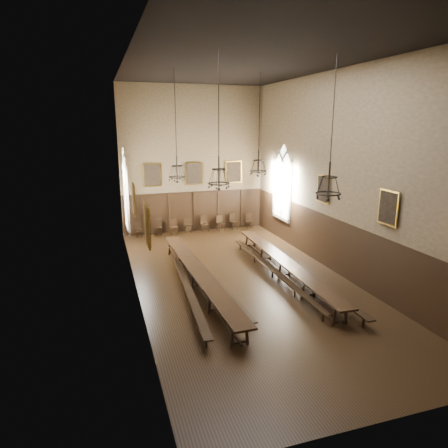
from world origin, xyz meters
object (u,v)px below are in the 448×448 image
bench_right_inner (272,272)px  chair_5 (221,226)px  bench_left_outer (184,282)px  chandelier_front_right (329,185)px  bench_right_outer (297,270)px  chair_3 (188,229)px  chair_7 (249,224)px  table_right (284,269)px  chair_4 (204,227)px  table_left (198,279)px  chair_0 (139,233)px  chandelier_back_right (258,165)px  chair_6 (234,224)px  chair_2 (174,230)px  chandelier_front_left (219,174)px  chandelier_back_left (177,169)px  bench_left_inner (209,277)px  chair_1 (159,230)px

bench_right_inner → chair_5: (0.16, 8.50, 0.03)m
bench_left_outer → chandelier_front_right: 7.00m
bench_right_outer → bench_left_outer: bearing=178.0°
chair_3 → chair_7: size_ratio=0.93×
table_right → chair_4: (-1.41, 8.71, -0.10)m
table_left → chair_3: 8.92m
table_left → chair_3: bearing=80.2°
chair_0 → chandelier_back_right: size_ratio=0.19×
chair_7 → chair_6: bearing=-173.4°
chair_4 → chair_2: bearing=176.0°
chair_4 → chair_6: chair_6 is taller
chair_0 → chandelier_front_right: size_ratio=0.17×
table_left → bench_right_inner: (3.45, 0.16, -0.15)m
table_left → chandelier_front_left: 5.00m
chair_3 → chair_5: size_ratio=0.88×
table_right → chair_6: size_ratio=10.14×
bench_left_outer → chandelier_back_left: size_ratio=2.14×
table_left → bench_left_inner: 0.74m
table_left → chandelier_front_right: (4.37, -2.46, 4.09)m
table_right → chair_3: bearing=105.8°
bench_left_outer → chandelier_back_right: bearing=30.9°
chandelier_front_left → chandelier_front_right: (4.05, -0.51, -0.51)m
bench_right_inner → chandelier_front_right: bearing=-70.6°
bench_left_inner → chair_1: (-0.96, 8.36, 0.03)m
chandelier_front_right → chandelier_back_left: bearing=133.7°
table_right → bench_left_outer: 4.53m
bench_right_inner → chair_0: bearing=120.5°
table_left → chandelier_back_right: size_ratio=2.26×
bench_right_outer → chair_6: bearing=90.1°
bench_right_outer → chair_6: chair_6 is taller
chair_5 → chair_3: bearing=164.1°
chair_4 → chandelier_back_right: chandelier_back_right is taller
bench_left_inner → chair_6: 9.27m
bench_right_inner → chair_0: (-5.01, 8.51, -0.00)m
bench_left_inner → chair_2: (-0.01, 8.30, 0.02)m
chair_6 → chandelier_back_left: bearing=-142.4°
table_left → bench_left_inner: table_left is taller
chair_5 → chandelier_front_right: chandelier_front_right is taller
chair_0 → chair_7: size_ratio=0.94×
table_right → chair_7: bearing=79.3°
bench_right_outer → chair_2: (-3.98, 8.71, -0.02)m
table_right → chair_3: chair_3 is taller
bench_left_outer → bench_right_outer: size_ratio=0.95×
bench_left_inner → chair_6: bearing=64.8°
table_right → chandelier_front_left: 6.22m
bench_right_inner → chair_6: size_ratio=9.20×
bench_right_outer → chandelier_front_left: (-4.23, -1.97, 4.70)m
chair_3 → chair_4: size_ratio=0.88×
chair_7 → chandelier_front_right: bearing=-88.9°
chandelier_front_left → chair_0: bearing=100.1°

